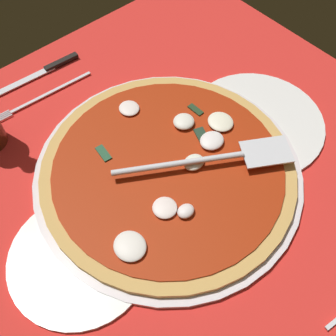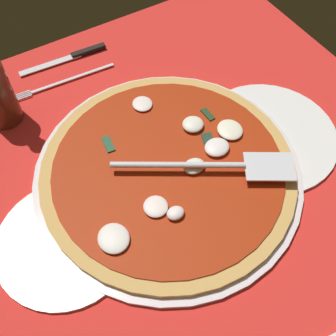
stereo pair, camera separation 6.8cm
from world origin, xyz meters
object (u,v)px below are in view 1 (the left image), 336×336
(dinner_plate_left, at_px, (80,258))
(pizza, at_px, (169,169))
(pizza_server, at_px, (212,159))
(place_setting_far, at_px, (45,84))
(dinner_plate_right, at_px, (256,123))

(dinner_plate_left, relative_size, pizza, 0.50)
(pizza_server, relative_size, place_setting_far, 1.24)
(pizza_server, distance_m, place_setting_far, 0.38)
(dinner_plate_left, height_order, pizza, pizza)
(pizza_server, bearing_deg, dinner_plate_right, 40.09)
(pizza, distance_m, pizza_server, 0.07)
(dinner_plate_right, distance_m, pizza, 0.20)
(pizza, relative_size, place_setting_far, 1.95)
(pizza_server, height_order, place_setting_far, pizza_server)
(dinner_plate_right, xyz_separation_m, place_setting_far, (-0.24, 0.35, -0.00))
(dinner_plate_left, distance_m, pizza_server, 0.26)
(pizza, bearing_deg, dinner_plate_right, -6.50)
(dinner_plate_right, distance_m, place_setting_far, 0.42)
(dinner_plate_left, distance_m, place_setting_far, 0.38)
(dinner_plate_right, height_order, pizza, pizza)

